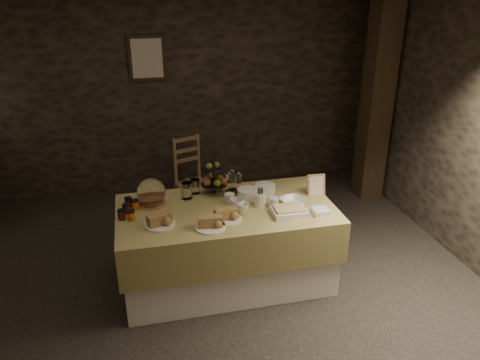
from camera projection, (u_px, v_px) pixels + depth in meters
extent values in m
cube|color=black|center=(193.00, 296.00, 4.26)|extent=(5.50, 5.00, 0.01)
cube|color=black|center=(162.00, 93.00, 5.97)|extent=(5.50, 0.02, 2.60)
cube|color=silver|center=(227.00, 247.00, 4.36)|extent=(1.87, 0.96, 0.73)
cube|color=olive|center=(226.00, 227.00, 4.27)|extent=(1.94, 1.03, 0.39)
cube|color=olive|center=(194.00, 186.00, 5.99)|extent=(0.49, 0.48, 0.05)
cube|color=olive|center=(190.00, 150.00, 5.95)|extent=(0.36, 0.15, 0.37)
cube|color=black|center=(377.00, 98.00, 5.72)|extent=(0.30, 0.30, 2.60)
cube|color=#2E2317|center=(147.00, 58.00, 5.73)|extent=(0.45, 0.03, 0.55)
cube|color=beige|center=(147.00, 58.00, 5.71)|extent=(0.37, 0.01, 0.47)
cylinder|color=white|center=(247.00, 194.00, 4.35)|extent=(0.19, 0.19, 0.10)
cylinder|color=white|center=(265.00, 189.00, 4.47)|extent=(0.20, 0.20, 0.08)
cylinder|color=white|center=(260.00, 200.00, 4.21)|extent=(0.10, 0.10, 0.12)
imported|color=white|center=(237.00, 205.00, 4.14)|extent=(0.16, 0.16, 0.11)
imported|color=white|center=(243.00, 209.00, 4.08)|extent=(0.11, 0.11, 0.10)
cylinder|color=white|center=(229.00, 198.00, 4.26)|extent=(0.09, 0.09, 0.09)
cylinder|color=white|center=(274.00, 202.00, 4.20)|extent=(0.08, 0.08, 0.09)
imported|color=white|center=(293.00, 202.00, 4.25)|extent=(0.27, 0.27, 0.05)
cylinder|color=olive|center=(152.00, 204.00, 4.26)|extent=(0.26, 0.26, 0.01)
cylinder|color=brown|center=(152.00, 200.00, 4.25)|extent=(0.22, 0.22, 0.07)
sphere|color=white|center=(151.00, 192.00, 4.22)|extent=(0.26, 0.26, 0.26)
cylinder|color=black|center=(214.00, 176.00, 4.41)|extent=(0.03, 0.03, 0.35)
cylinder|color=black|center=(214.00, 184.00, 4.44)|extent=(0.25, 0.25, 0.01)
cylinder|color=black|center=(214.00, 169.00, 4.38)|extent=(0.18, 0.18, 0.01)
sphere|color=#59711F|center=(220.00, 179.00, 4.47)|extent=(0.07, 0.07, 0.07)
sphere|color=maroon|center=(208.00, 179.00, 4.46)|extent=(0.07, 0.07, 0.07)
sphere|color=#59711F|center=(217.00, 183.00, 4.38)|extent=(0.07, 0.07, 0.07)
sphere|color=brown|center=(207.00, 183.00, 4.39)|extent=(0.07, 0.07, 0.07)
sphere|color=maroon|center=(223.00, 182.00, 4.41)|extent=(0.07, 0.07, 0.07)
cylinder|color=white|center=(160.00, 224.00, 3.90)|extent=(0.26, 0.26, 0.01)
cube|color=brown|center=(159.00, 219.00, 3.88)|extent=(0.22, 0.15, 0.09)
cylinder|color=white|center=(210.00, 227.00, 3.87)|extent=(0.26, 0.26, 0.01)
cube|color=brown|center=(210.00, 221.00, 3.85)|extent=(0.21, 0.11, 0.09)
cylinder|color=white|center=(226.00, 219.00, 3.99)|extent=(0.26, 0.26, 0.01)
cube|color=brown|center=(226.00, 213.00, 3.97)|extent=(0.21, 0.11, 0.09)
cylinder|color=#4C1211|center=(126.00, 210.00, 4.09)|extent=(0.06, 0.06, 0.07)
cylinder|color=#C7630D|center=(131.00, 216.00, 3.98)|extent=(0.06, 0.06, 0.07)
cylinder|color=#4C1211|center=(122.00, 215.00, 3.99)|extent=(0.06, 0.06, 0.07)
cylinder|color=#C7630D|center=(135.00, 205.00, 4.16)|extent=(0.06, 0.06, 0.07)
cylinder|color=#4C1211|center=(128.00, 203.00, 4.21)|extent=(0.06, 0.06, 0.07)
cube|color=white|center=(289.00, 212.00, 4.08)|extent=(0.30, 0.22, 0.05)
cube|color=#D9BE7B|center=(289.00, 208.00, 4.06)|extent=(0.26, 0.18, 0.02)
cube|color=white|center=(321.00, 211.00, 4.09)|extent=(0.14, 0.14, 0.04)
cube|color=olive|center=(316.00, 186.00, 4.42)|extent=(0.18, 0.08, 0.22)
cylinder|color=white|center=(187.00, 191.00, 4.34)|extent=(0.10, 0.10, 0.16)
cylinder|color=white|center=(195.00, 186.00, 4.45)|extent=(0.09, 0.09, 0.14)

